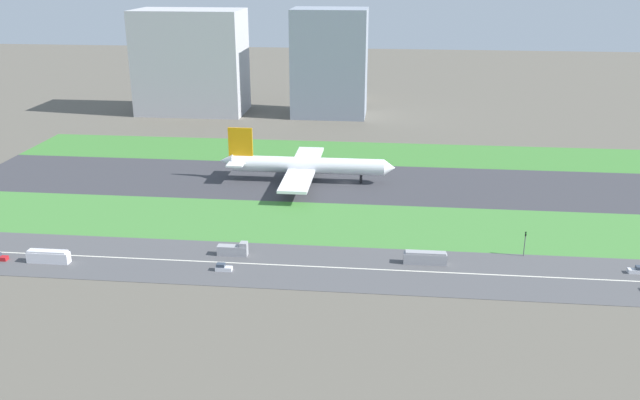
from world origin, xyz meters
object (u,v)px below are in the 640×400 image
at_px(bus_1, 425,258).
at_px(terminal_building, 191,62).
at_px(traffic_light, 525,242).
at_px(car_1, 638,270).
at_px(fuel_tank_west, 342,85).
at_px(truck_0, 234,250).
at_px(bus_0, 48,257).
at_px(hangar_building, 330,63).
at_px(airliner, 303,165).
at_px(car_0, 223,268).

height_order(bus_1, terminal_building, terminal_building).
relative_size(bus_1, traffic_light, 1.61).
relative_size(car_1, fuel_tank_west, 0.22).
bearing_deg(truck_0, bus_0, -168.43).
bearing_deg(hangar_building, bus_0, -106.97).
distance_m(bus_1, hangar_building, 188.74).
bearing_deg(truck_0, terminal_building, 109.27).
bearing_deg(traffic_light, car_1, -16.06).
relative_size(bus_0, car_1, 2.64).
bearing_deg(fuel_tank_west, airliner, -90.76).
bearing_deg(bus_0, bus_1, -174.38).
xyz_separation_m(car_0, fuel_tank_west, (13.46, 237.00, 7.23)).
relative_size(truck_0, terminal_building, 0.15).
distance_m(airliner, traffic_light, 91.73).
height_order(truck_0, car_0, truck_0).
relative_size(car_1, terminal_building, 0.08).
xyz_separation_m(car_0, car_1, (108.46, 10.00, 0.00)).
relative_size(truck_0, bus_0, 0.72).
height_order(bus_0, traffic_light, traffic_light).
relative_size(truck_0, bus_1, 0.72).
bearing_deg(hangar_building, truck_0, -93.06).
height_order(car_0, car_1, same).
distance_m(airliner, bus_1, 80.01).
bearing_deg(traffic_light, bus_1, -163.75).
distance_m(airliner, bus_0, 98.27).
bearing_deg(truck_0, car_0, -93.24).
bearing_deg(truck_0, hangar_building, 86.94).
distance_m(airliner, car_1, 118.68).
distance_m(truck_0, bus_0, 49.86).
distance_m(car_0, terminal_building, 203.75).
relative_size(bus_0, hangar_building, 0.21).
height_order(car_1, terminal_building, terminal_building).
xyz_separation_m(truck_0, bus_1, (52.70, 0.00, 0.15)).
relative_size(bus_0, bus_1, 1.00).
bearing_deg(airliner, fuel_tank_west, 89.24).
bearing_deg(terminal_building, bus_1, -57.41).
bearing_deg(hangar_building, airliner, -89.48).
distance_m(truck_0, traffic_light, 80.57).
bearing_deg(terminal_building, car_0, -71.81).
height_order(truck_0, traffic_light, traffic_light).
xyz_separation_m(bus_0, traffic_light, (128.97, 17.99, 2.47)).
bearing_deg(bus_0, car_1, -176.35).
bearing_deg(car_0, fuel_tank_west, -93.25).
height_order(bus_1, fuel_tank_west, fuel_tank_west).
distance_m(bus_0, traffic_light, 130.24).
bearing_deg(car_1, airliner, 145.00).
bearing_deg(traffic_light, fuel_tank_west, 107.07).
bearing_deg(truck_0, airliner, 81.00).
bearing_deg(car_1, terminal_building, 133.31).
height_order(bus_1, traffic_light, traffic_light).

